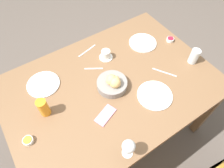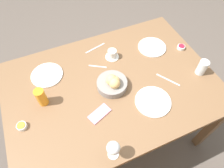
{
  "view_description": "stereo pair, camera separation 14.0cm",
  "coord_description": "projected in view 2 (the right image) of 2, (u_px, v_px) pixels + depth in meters",
  "views": [
    {
      "loc": [
        0.45,
        0.7,
        1.95
      ],
      "look_at": [
        0.01,
        0.02,
        0.81
      ],
      "focal_mm": 32.0,
      "sensor_mm": 36.0,
      "label": 1
    },
    {
      "loc": [
        0.33,
        0.77,
        1.95
      ],
      "look_at": [
        0.01,
        0.02,
        0.81
      ],
      "focal_mm": 32.0,
      "sensor_mm": 36.0,
      "label": 2
    }
  ],
  "objects": [
    {
      "name": "coffee_cup",
      "position": [
        112.0,
        54.0,
        1.57
      ],
      "size": [
        0.11,
        0.11,
        0.07
      ],
      "color": "white",
      "rests_on": "dining_table"
    },
    {
      "name": "dining_table",
      "position": [
        112.0,
        91.0,
        1.51
      ],
      "size": [
        1.51,
        1.06,
        0.78
      ],
      "color": "brown",
      "rests_on": "ground_plane"
    },
    {
      "name": "ground_plane",
      "position": [
        112.0,
        127.0,
        2.07
      ],
      "size": [
        10.0,
        10.0,
        0.0
      ],
      "primitive_type": "plane",
      "color": "#564C44"
    },
    {
      "name": "juice_glass",
      "position": [
        41.0,
        97.0,
        1.3
      ],
      "size": [
        0.07,
        0.07,
        0.14
      ],
      "color": "orange",
      "rests_on": "dining_table"
    },
    {
      "name": "jam_bowl_berry",
      "position": [
        181.0,
        47.0,
        1.64
      ],
      "size": [
        0.06,
        0.06,
        0.03
      ],
      "color": "white",
      "rests_on": "dining_table"
    },
    {
      "name": "plate_near_left",
      "position": [
        152.0,
        47.0,
        1.65
      ],
      "size": [
        0.23,
        0.23,
        0.01
      ],
      "color": "white",
      "rests_on": "dining_table"
    },
    {
      "name": "wine_glass",
      "position": [
        113.0,
        148.0,
        1.06
      ],
      "size": [
        0.08,
        0.08,
        0.16
      ],
      "color": "silver",
      "rests_on": "dining_table"
    },
    {
      "name": "spoon_coffee",
      "position": [
        98.0,
        66.0,
        1.53
      ],
      "size": [
        0.12,
        0.08,
        0.0
      ],
      "color": "#B7B7BC",
      "rests_on": "dining_table"
    },
    {
      "name": "fork_silver",
      "position": [
        95.0,
        48.0,
        1.65
      ],
      "size": [
        0.18,
        0.06,
        0.0
      ],
      "color": "#B7B7BC",
      "rests_on": "dining_table"
    },
    {
      "name": "cell_phone",
      "position": [
        99.0,
        114.0,
        1.3
      ],
      "size": [
        0.17,
        0.12,
        0.01
      ],
      "color": "pink",
      "rests_on": "dining_table"
    },
    {
      "name": "water_tumbler",
      "position": [
        202.0,
        67.0,
        1.45
      ],
      "size": [
        0.07,
        0.07,
        0.12
      ],
      "color": "silver",
      "rests_on": "dining_table"
    },
    {
      "name": "knife_silver",
      "position": [
        168.0,
        80.0,
        1.46
      ],
      "size": [
        0.11,
        0.16,
        0.0
      ],
      "color": "#B7B7BC",
      "rests_on": "dining_table"
    },
    {
      "name": "plate_near_right",
      "position": [
        47.0,
        75.0,
        1.48
      ],
      "size": [
        0.23,
        0.23,
        0.01
      ],
      "color": "white",
      "rests_on": "dining_table"
    },
    {
      "name": "jam_bowl_honey",
      "position": [
        22.0,
        126.0,
        1.24
      ],
      "size": [
        0.06,
        0.06,
        0.03
      ],
      "color": "white",
      "rests_on": "dining_table"
    },
    {
      "name": "plate_far_center",
      "position": [
        153.0,
        101.0,
        1.35
      ],
      "size": [
        0.24,
        0.24,
        0.01
      ],
      "color": "white",
      "rests_on": "dining_table"
    },
    {
      "name": "bread_basket",
      "position": [
        112.0,
        83.0,
        1.39
      ],
      "size": [
        0.21,
        0.21,
        0.12
      ],
      "color": "gray",
      "rests_on": "dining_table"
    }
  ]
}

